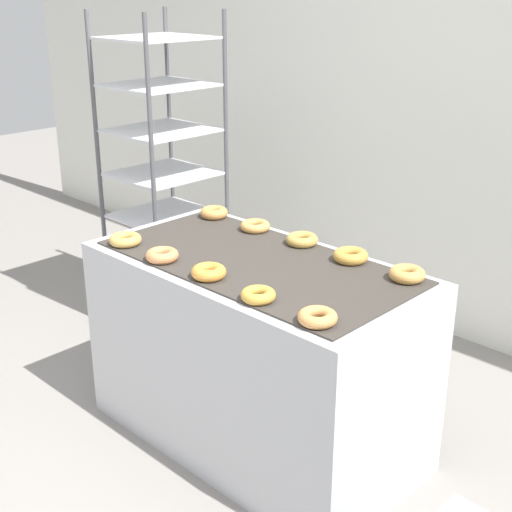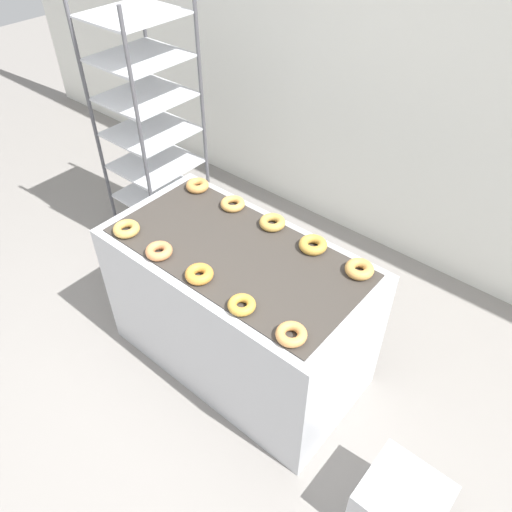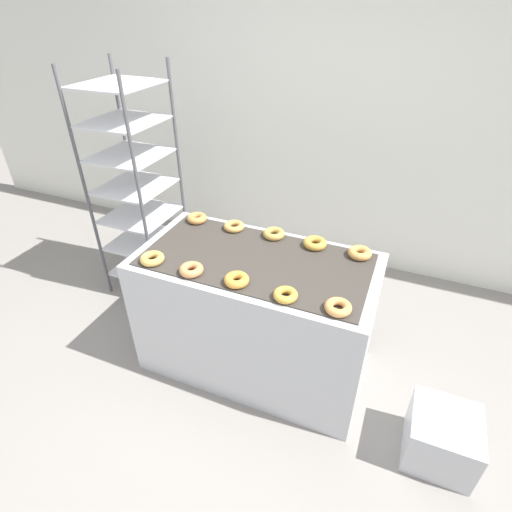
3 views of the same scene
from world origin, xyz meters
name	(u,v)px [view 2 (image 2 of 3)]	position (x,y,z in m)	size (l,w,h in m)	color
ground_plane	(164,428)	(0.00, 0.00, 0.00)	(14.00, 14.00, 0.00)	gray
wall_back	(404,52)	(0.00, 2.12, 1.40)	(8.00, 0.05, 2.80)	silver
fryer_machine	(238,309)	(0.00, 0.61, 0.42)	(1.40, 0.73, 0.84)	#B7BABF
baking_rack_cart	(151,132)	(-1.19, 1.10, 0.89)	(0.50, 0.53, 1.76)	#4C4C51
glaze_bin	(399,507)	(1.16, 0.37, 0.15)	(0.34, 0.34, 0.31)	#B7BABF
donut_near_leftmost	(126,229)	(-0.53, 0.36, 0.86)	(0.14, 0.14, 0.04)	tan
donut_near_left	(159,251)	(-0.27, 0.35, 0.87)	(0.13, 0.13, 0.04)	#CC824E
donut_near_center	(199,274)	(-0.01, 0.36, 0.87)	(0.13, 0.13, 0.05)	gold
donut_near_right	(242,305)	(0.27, 0.35, 0.86)	(0.12, 0.12, 0.04)	gold
donut_near_rightmost	(291,334)	(0.53, 0.35, 0.86)	(0.13, 0.13, 0.04)	tan
donut_far_leftmost	(197,185)	(-0.53, 0.88, 0.87)	(0.13, 0.13, 0.05)	#C18544
donut_far_left	(233,204)	(-0.26, 0.88, 0.86)	(0.13, 0.13, 0.04)	tan
donut_far_center	(272,222)	(0.01, 0.89, 0.86)	(0.14, 0.14, 0.04)	#BA9043
donut_far_right	(313,245)	(0.27, 0.87, 0.87)	(0.14, 0.14, 0.05)	#BC8D39
donut_far_rightmost	(359,269)	(0.54, 0.87, 0.87)	(0.14, 0.14, 0.05)	#C58F48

